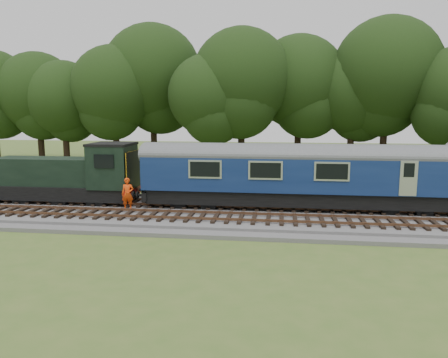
# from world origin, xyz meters

# --- Properties ---
(ground) EXTENTS (120.00, 120.00, 0.00)m
(ground) POSITION_xyz_m (0.00, 0.00, 0.00)
(ground) COLOR #436324
(ground) RESTS_ON ground
(ballast) EXTENTS (70.00, 7.00, 0.35)m
(ballast) POSITION_xyz_m (0.00, 0.00, 0.17)
(ballast) COLOR #4C4C4F
(ballast) RESTS_ON ground
(track_north) EXTENTS (67.20, 2.40, 0.21)m
(track_north) POSITION_xyz_m (0.00, 1.40, 0.42)
(track_north) COLOR black
(track_north) RESTS_ON ballast
(track_south) EXTENTS (67.20, 2.40, 0.21)m
(track_south) POSITION_xyz_m (0.00, -1.60, 0.42)
(track_south) COLOR black
(track_south) RESTS_ON ballast
(fence) EXTENTS (64.00, 0.12, 1.00)m
(fence) POSITION_xyz_m (0.00, 4.50, 0.00)
(fence) COLOR #6B6054
(fence) RESTS_ON ground
(tree_line) EXTENTS (70.00, 8.00, 18.00)m
(tree_line) POSITION_xyz_m (0.00, 22.00, 0.00)
(tree_line) COLOR black
(tree_line) RESTS_ON ground
(dmu_railcar) EXTENTS (18.05, 2.86, 3.88)m
(dmu_railcar) POSITION_xyz_m (4.39, 1.40, 2.61)
(dmu_railcar) COLOR black
(dmu_railcar) RESTS_ON ground
(shunter_loco) EXTENTS (8.91, 2.60, 3.38)m
(shunter_loco) POSITION_xyz_m (-9.54, 1.40, 1.97)
(shunter_loco) COLOR black
(shunter_loco) RESTS_ON ground
(worker) EXTENTS (0.75, 0.56, 1.88)m
(worker) POSITION_xyz_m (-5.29, -0.35, 1.29)
(worker) COLOR #EC420C
(worker) RESTS_ON ballast
(shed) EXTENTS (4.28, 4.28, 2.99)m
(shed) POSITION_xyz_m (14.81, 11.07, 1.52)
(shed) COLOR #1A3A1C
(shed) RESTS_ON ground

